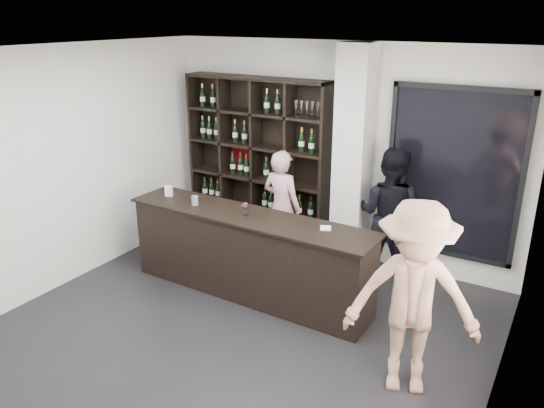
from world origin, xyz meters
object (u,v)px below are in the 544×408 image
Objects in this scene: wine_shelf at (257,162)px; tasting_counter at (249,255)px; taster_pink at (282,207)px; taster_black at (389,214)px; customer at (413,300)px.

wine_shelf is 1.80m from tasting_counter.
taster_pink is 1.41m from taster_black.
taster_pink is 0.91× the size of taster_black.
wine_shelf is at bearing -3.19° from taster_black.
tasting_counter is 2.29m from customer.
wine_shelf is 1.33× the size of customer.
taster_pink is 0.86× the size of customer.
customer is (2.29, -1.73, 0.13)m from taster_pink.
wine_shelf reaches higher than taster_pink.
customer reaches higher than taster_black.
taster_pink is at bearing 98.90° from tasting_counter.
taster_black reaches higher than taster_pink.
tasting_counter is at bearing -61.36° from wine_shelf.
customer is at bearing -36.27° from wine_shelf.
wine_shelf is at bearing 123.63° from customer.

